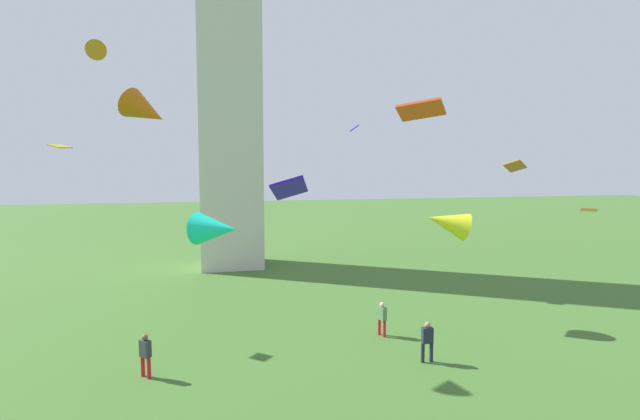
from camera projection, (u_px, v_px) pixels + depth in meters
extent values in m
cube|color=beige|center=(228.00, 7.00, 37.61)|extent=(4.93, 4.93, 41.91)
cylinder|color=red|center=(143.00, 366.00, 18.33)|extent=(0.15, 0.15, 0.82)
cylinder|color=red|center=(149.00, 368.00, 18.12)|extent=(0.15, 0.15, 0.82)
cube|color=#2D3338|center=(145.00, 349.00, 18.16)|extent=(0.49, 0.50, 0.65)
sphere|color=brown|center=(145.00, 337.00, 18.12)|extent=(0.24, 0.24, 0.24)
cylinder|color=#1E2333|center=(431.00, 352.00, 19.69)|extent=(0.15, 0.15, 0.83)
cylinder|color=#1E2333|center=(423.00, 353.00, 19.63)|extent=(0.15, 0.15, 0.83)
cube|color=#1E2333|center=(427.00, 335.00, 19.59)|extent=(0.46, 0.29, 0.65)
sphere|color=#A37556|center=(428.00, 325.00, 19.56)|extent=(0.24, 0.24, 0.24)
cylinder|color=red|center=(379.00, 327.00, 22.91)|extent=(0.15, 0.15, 0.80)
cylinder|color=red|center=(384.00, 329.00, 22.61)|extent=(0.15, 0.15, 0.80)
cube|color=#51754C|center=(382.00, 313.00, 22.70)|extent=(0.39, 0.49, 0.63)
sphere|color=beige|center=(382.00, 305.00, 22.66)|extent=(0.23, 0.23, 0.23)
cone|color=#B95909|center=(146.00, 111.00, 15.84)|extent=(2.06, 1.85, 1.57)
cube|color=#BC692D|center=(515.00, 166.00, 22.56)|extent=(1.40, 1.22, 0.66)
cube|color=#210FBA|center=(289.00, 188.00, 16.32)|extent=(1.61, 1.80, 0.95)
cube|color=#E94717|center=(421.00, 110.00, 14.18)|extent=(1.64, 1.49, 0.59)
cone|color=#12D8B6|center=(216.00, 229.00, 15.75)|extent=(1.96, 1.86, 1.17)
cube|color=orange|center=(589.00, 210.00, 27.71)|extent=(1.00, 1.02, 0.15)
cube|color=#2E21EE|center=(354.00, 128.00, 31.64)|extent=(0.83, 1.05, 0.56)
cube|color=gold|center=(60.00, 146.00, 22.93)|extent=(1.19, 1.16, 0.24)
cone|color=#C37719|center=(98.00, 48.00, 21.59)|extent=(0.94, 1.52, 1.28)
cone|color=yellow|center=(447.00, 222.00, 24.33)|extent=(2.65, 2.02, 1.94)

